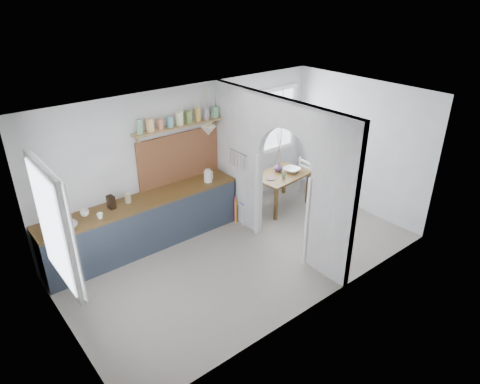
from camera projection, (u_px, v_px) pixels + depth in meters
floor at (244, 255)px, 7.27m from camera, size 5.80×3.20×0.01m
ceiling at (244, 104)px, 6.11m from camera, size 5.80×3.20×0.01m
walls at (244, 186)px, 6.69m from camera, size 5.81×3.21×2.60m
partition at (275, 165)px, 7.06m from camera, size 0.12×3.20×2.60m
kitchen_window at (52, 227)px, 4.91m from camera, size 0.10×1.16×1.50m
nook_window at (264, 123)px, 8.65m from camera, size 1.76×0.10×1.30m
counter at (144, 222)px, 7.35m from camera, size 3.50×0.60×0.90m
sink at (64, 226)px, 6.41m from camera, size 0.40×0.40×0.02m
backsplash at (179, 157)px, 7.65m from camera, size 1.65×0.03×0.90m
shelf at (180, 123)px, 7.29m from camera, size 1.75×0.20×0.21m
pendant_lamp at (208, 131)px, 7.31m from camera, size 0.26×0.26×0.16m
utensil_rail at (238, 152)px, 7.59m from camera, size 0.02×0.50×0.02m
dining_table at (280, 190)px, 8.72m from camera, size 1.20×0.87×0.71m
chair_left at (247, 199)px, 8.18m from camera, size 0.46×0.46×0.85m
chair_right at (310, 175)px, 9.24m from camera, size 0.40×0.40×0.83m
kettle at (208, 176)px, 7.74m from camera, size 0.23×0.20×0.24m
mug_a at (100, 216)px, 6.56m from camera, size 0.12×0.12×0.09m
mug_b at (85, 213)px, 6.63m from camera, size 0.17×0.17×0.11m
knife_block at (111, 202)px, 6.84m from camera, size 0.11×0.14×0.21m
jar at (128, 198)px, 7.03m from camera, size 0.11×0.11×0.16m
towel_magenta at (235, 209)px, 8.14m from camera, size 0.02×0.03×0.56m
towel_orange at (236, 211)px, 8.14m from camera, size 0.02×0.03×0.53m
bowl at (292, 170)px, 8.65m from camera, size 0.37×0.37×0.08m
table_cup at (284, 176)px, 8.38m from camera, size 0.11×0.11×0.08m
plate at (271, 179)px, 8.35m from camera, size 0.19×0.19×0.01m
vase at (278, 167)px, 8.65m from camera, size 0.21×0.21×0.18m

